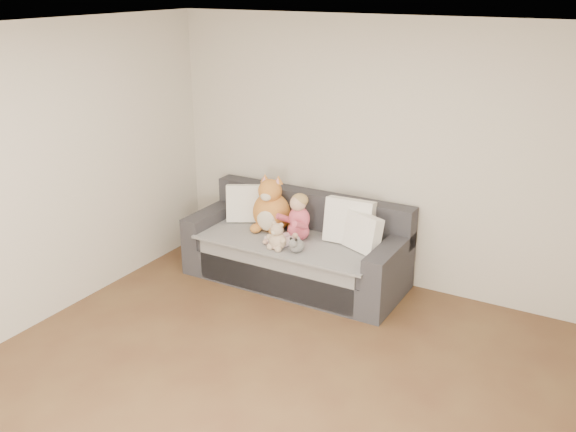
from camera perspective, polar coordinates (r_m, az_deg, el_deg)
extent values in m
plane|color=brown|center=(4.83, -4.32, -16.70)|extent=(5.00, 5.00, 0.00)
plane|color=white|center=(3.86, -5.38, 15.72)|extent=(5.00, 5.00, 0.00)
plane|color=beige|center=(6.28, 8.19, 5.40)|extent=(4.50, 0.00, 4.50)
plane|color=beige|center=(5.69, -23.88, 2.22)|extent=(0.00, 5.00, 5.00)
cube|color=#2D2D32|center=(6.53, 0.65, -4.53)|extent=(2.20, 0.90, 0.30)
cube|color=#2D2D32|center=(6.42, 0.53, -2.81)|extent=(1.90, 0.80, 0.15)
cube|color=#2D2D32|center=(6.63, 2.14, 0.51)|extent=(2.20, 0.20, 0.40)
cube|color=#2D2D32|center=(6.92, -6.59, -0.51)|extent=(0.20, 0.90, 0.30)
cube|color=#2D2D32|center=(6.03, 9.02, -3.89)|extent=(0.20, 0.90, 0.30)
cube|color=#9A9A9D|center=(6.37, 0.45, -2.15)|extent=(1.85, 0.88, 0.02)
cube|color=#9A9A9D|center=(6.16, -1.34, -5.41)|extent=(1.70, 0.02, 0.41)
cube|color=white|center=(6.79, -3.68, 1.15)|extent=(0.47, 0.38, 0.40)
cube|color=white|center=(6.24, 5.47, -0.47)|extent=(0.49, 0.24, 0.45)
cube|color=white|center=(6.09, 6.68, -1.48)|extent=(0.43, 0.31, 0.37)
ellipsoid|color=#D44B7A|center=(6.33, 0.92, -1.33)|extent=(0.23, 0.19, 0.19)
ellipsoid|color=#D44B7A|center=(6.29, 1.01, -0.21)|extent=(0.22, 0.18, 0.24)
ellipsoid|color=#DBAA8C|center=(6.23, 0.90, 1.15)|extent=(0.16, 0.16, 0.16)
ellipsoid|color=tan|center=(6.23, 1.06, 1.42)|extent=(0.17, 0.17, 0.13)
cylinder|color=#D44B7A|center=(6.33, -0.14, -0.27)|extent=(0.19, 0.21, 0.15)
cylinder|color=#D44B7A|center=(6.18, 1.08, -0.83)|extent=(0.08, 0.22, 0.15)
ellipsoid|color=#DBAA8C|center=(6.34, -0.93, -0.99)|extent=(0.06, 0.06, 0.06)
ellipsoid|color=#DBAA8C|center=(6.13, 0.64, -1.76)|extent=(0.06, 0.06, 0.06)
cylinder|color=#E5B2C6|center=(6.29, -0.83, -1.97)|extent=(0.22, 0.29, 0.10)
cylinder|color=#E5B2C6|center=(6.19, -0.11, -2.33)|extent=(0.15, 0.30, 0.10)
ellipsoid|color=#DBAA8C|center=(6.22, -1.95, -2.27)|extent=(0.06, 0.09, 0.05)
ellipsoid|color=#DBAA8C|center=(6.10, -1.06, -2.74)|extent=(0.06, 0.09, 0.05)
ellipsoid|color=#BC6E29|center=(6.55, -1.47, 0.31)|extent=(0.40, 0.34, 0.42)
ellipsoid|color=beige|center=(6.45, -1.97, -0.34)|extent=(0.21, 0.09, 0.23)
ellipsoid|color=#BC6E29|center=(6.45, -1.61, 2.25)|extent=(0.24, 0.24, 0.24)
ellipsoid|color=beige|center=(6.37, -2.00, 1.70)|extent=(0.12, 0.07, 0.08)
cone|color=#BC6E29|center=(6.48, -2.06, 3.41)|extent=(0.11, 0.11, 0.08)
cone|color=pink|center=(6.47, -2.11, 3.32)|extent=(0.07, 0.07, 0.05)
cone|color=#BC6E29|center=(6.42, -0.86, 3.26)|extent=(0.11, 0.11, 0.08)
cone|color=pink|center=(6.41, -0.92, 3.17)|extent=(0.07, 0.07, 0.05)
ellipsoid|color=#BC6E29|center=(6.51, -2.88, -1.09)|extent=(0.12, 0.14, 0.09)
ellipsoid|color=#BC6E29|center=(6.43, -1.19, -1.36)|extent=(0.12, 0.14, 0.09)
cylinder|color=#BC6E29|center=(6.58, 0.23, -0.88)|extent=(0.22, 0.26, 0.10)
ellipsoid|color=tan|center=(6.11, -0.93, -2.22)|extent=(0.18, 0.15, 0.18)
ellipsoid|color=tan|center=(6.06, -1.00, -1.23)|extent=(0.12, 0.12, 0.12)
ellipsoid|color=tan|center=(6.07, -1.26, -0.64)|extent=(0.05, 0.05, 0.05)
ellipsoid|color=tan|center=(6.02, -0.62, -0.82)|extent=(0.05, 0.05, 0.05)
ellipsoid|color=beige|center=(6.03, -1.28, -1.49)|extent=(0.05, 0.05, 0.05)
ellipsoid|color=tan|center=(6.13, -1.65, -1.88)|extent=(0.06, 0.06, 0.06)
ellipsoid|color=tan|center=(6.04, -0.46, -2.23)|extent=(0.06, 0.06, 0.06)
ellipsoid|color=tan|center=(6.12, -1.59, -2.73)|extent=(0.07, 0.07, 0.07)
ellipsoid|color=tan|center=(6.07, -0.88, -2.95)|extent=(0.07, 0.07, 0.07)
ellipsoid|color=white|center=(6.06, 0.80, -2.67)|extent=(0.13, 0.17, 0.12)
ellipsoid|color=white|center=(5.97, 0.43, -2.47)|extent=(0.08, 0.08, 0.08)
ellipsoid|color=black|center=(5.98, 0.27, -2.03)|extent=(0.03, 0.03, 0.03)
ellipsoid|color=black|center=(5.95, 0.72, -2.13)|extent=(0.03, 0.03, 0.03)
cylinder|color=#713694|center=(6.22, -1.53, -2.18)|extent=(0.08, 0.08, 0.08)
cone|color=green|center=(6.20, -1.54, -1.72)|extent=(0.07, 0.07, 0.03)
cylinder|color=green|center=(6.25, -1.77, -2.01)|extent=(0.02, 0.02, 0.06)
cylinder|color=green|center=(6.19, -1.29, -2.26)|extent=(0.02, 0.02, 0.06)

